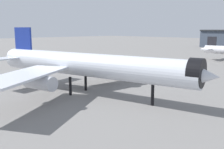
{
  "coord_description": "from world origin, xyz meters",
  "views": [
    {
      "loc": [
        57.12,
        -41.1,
        17.78
      ],
      "look_at": [
        10.69,
        3.78,
        6.32
      ],
      "focal_mm": 41.16,
      "sensor_mm": 36.0,
      "label": 1
    }
  ],
  "objects_px": {
    "service_truck_front": "(116,67)",
    "traffic_cone_near_nose": "(170,74)",
    "airliner_near_gate": "(85,65)",
    "baggage_cart_trailing": "(144,70)"
  },
  "relations": [
    {
      "from": "traffic_cone_near_nose",
      "to": "airliner_near_gate",
      "type": "bearing_deg",
      "value": -89.02
    },
    {
      "from": "service_truck_front",
      "to": "airliner_near_gate",
      "type": "bearing_deg",
      "value": 29.64
    },
    {
      "from": "service_truck_front",
      "to": "traffic_cone_near_nose",
      "type": "height_order",
      "value": "service_truck_front"
    },
    {
      "from": "service_truck_front",
      "to": "baggage_cart_trailing",
      "type": "bearing_deg",
      "value": 112.85
    },
    {
      "from": "baggage_cart_trailing",
      "to": "service_truck_front",
      "type": "bearing_deg",
      "value": -138.65
    },
    {
      "from": "airliner_near_gate",
      "to": "traffic_cone_near_nose",
      "type": "distance_m",
      "value": 43.35
    },
    {
      "from": "service_truck_front",
      "to": "baggage_cart_trailing",
      "type": "height_order",
      "value": "service_truck_front"
    },
    {
      "from": "airliner_near_gate",
      "to": "service_truck_front",
      "type": "xyz_separation_m",
      "value": [
        -23.09,
        35.15,
        -6.48
      ]
    },
    {
      "from": "airliner_near_gate",
      "to": "baggage_cart_trailing",
      "type": "distance_m",
      "value": 42.97
    },
    {
      "from": "airliner_near_gate",
      "to": "service_truck_front",
      "type": "relative_size",
      "value": 12.15
    }
  ]
}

